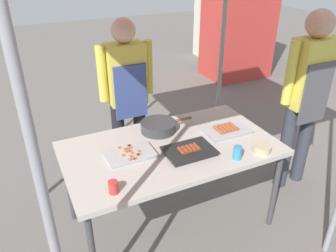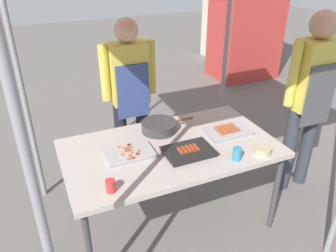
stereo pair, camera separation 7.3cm
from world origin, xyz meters
name	(u,v)px [view 1 (the left image)]	position (x,y,z in m)	size (l,w,h in m)	color
ground_plane	(170,220)	(0.00, 0.00, 0.00)	(18.00, 18.00, 0.00)	#66605B
stall_table	(171,152)	(0.00, 0.00, 0.70)	(1.60, 0.90, 0.75)	#B7B2A8
tray_grilled_sausages	(226,130)	(0.49, 0.00, 0.77)	(0.37, 0.24, 0.05)	#ADADB2
tray_meat_skewers	(130,154)	(-0.33, 0.00, 0.77)	(0.35, 0.22, 0.04)	#ADADB2
tray_pork_links	(189,151)	(0.08, -0.14, 0.77)	(0.36, 0.26, 0.05)	black
cooking_wok	(159,126)	(0.01, 0.26, 0.79)	(0.45, 0.29, 0.08)	#38383A
condiment_bowl	(262,148)	(0.57, -0.35, 0.78)	(0.13, 0.13, 0.06)	#BFB28C
drink_cup_near_edge	(113,187)	(-0.55, -0.33, 0.79)	(0.06, 0.06, 0.08)	red
drink_cup_by_wok	(237,153)	(0.35, -0.35, 0.80)	(0.06, 0.06, 0.10)	#338CBF
vendor_woman	(127,89)	(-0.05, 0.83, 0.92)	(0.52, 0.23, 1.56)	black
customer_nearby	(307,89)	(1.30, -0.01, 0.99)	(0.52, 0.23, 1.66)	#333842
neighbor_stall_left	(224,12)	(3.08, 3.91, 0.91)	(0.92, 0.82, 1.80)	beige
neighbor_stall_right	(239,16)	(2.65, 2.83, 1.03)	(1.05, 0.81, 2.06)	#BF3833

